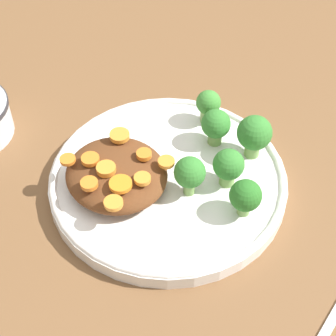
{
  "coord_description": "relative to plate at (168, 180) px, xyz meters",
  "views": [
    {
      "loc": [
        -0.32,
        0.31,
        0.52
      ],
      "look_at": [
        0.0,
        0.0,
        0.03
      ],
      "focal_mm": 60.0,
      "sensor_mm": 36.0,
      "label": 1
    }
  ],
  "objects": [
    {
      "name": "broccoli_floret_0",
      "position": [
        -0.06,
        -0.04,
        0.04
      ],
      "size": [
        0.04,
        0.04,
        0.05
      ],
      "color": "#759E51",
      "rests_on": "plate"
    },
    {
      "name": "broccoli_floret_2",
      "position": [
        -0.03,
        -0.0,
        0.04
      ],
      "size": [
        0.04,
        0.04,
        0.05
      ],
      "color": "#759E51",
      "rests_on": "plate"
    },
    {
      "name": "carrot_slice_7",
      "position": [
        0.08,
        0.09,
        0.04
      ],
      "size": [
        0.02,
        0.02,
        0.0
      ],
      "primitive_type": "cylinder",
      "color": "orange",
      "rests_on": "stew_mound"
    },
    {
      "name": "broccoli_floret_5",
      "position": [
        -0.1,
        -0.02,
        0.03
      ],
      "size": [
        0.04,
        0.04,
        0.05
      ],
      "color": "#759E51",
      "rests_on": "plate"
    },
    {
      "name": "stew_mound",
      "position": [
        0.03,
        0.05,
        0.02
      ],
      "size": [
        0.12,
        0.12,
        0.03
      ],
      "primitive_type": "ellipsoid",
      "color": "#5B3319",
      "rests_on": "plate"
    },
    {
      "name": "carrot_slice_8",
      "position": [
        -0.01,
        0.09,
        0.04
      ],
      "size": [
        0.02,
        0.02,
        0.01
      ],
      "primitive_type": "cylinder",
      "color": "orange",
      "rests_on": "stew_mound"
    },
    {
      "name": "broccoli_floret_1",
      "position": [
        0.0,
        -0.08,
        0.04
      ],
      "size": [
        0.04,
        0.04,
        0.05
      ],
      "color": "#759E51",
      "rests_on": "plate"
    },
    {
      "name": "broccoli_floret_3",
      "position": [
        -0.05,
        -0.1,
        0.04
      ],
      "size": [
        0.04,
        0.04,
        0.06
      ],
      "color": "#759E51",
      "rests_on": "plate"
    },
    {
      "name": "carrot_slice_2",
      "position": [
        0.06,
        0.07,
        0.04
      ],
      "size": [
        0.02,
        0.02,
        0.01
      ],
      "primitive_type": "cylinder",
      "color": "orange",
      "rests_on": "stew_mound"
    },
    {
      "name": "carrot_slice_3",
      "position": [
        0.01,
        0.07,
        0.04
      ],
      "size": [
        0.03,
        0.03,
        0.0
      ],
      "primitive_type": "cylinder",
      "color": "orange",
      "rests_on": "stew_mound"
    },
    {
      "name": "carrot_slice_5",
      "position": [
        0.06,
        0.02,
        0.04
      ],
      "size": [
        0.02,
        0.02,
        0.01
      ],
      "primitive_type": "cylinder",
      "color": "orange",
      "rests_on": "stew_mound"
    },
    {
      "name": "plate",
      "position": [
        0.0,
        0.0,
        0.0
      ],
      "size": [
        0.29,
        0.29,
        0.02
      ],
      "color": "white",
      "rests_on": "ground_plane"
    },
    {
      "name": "carrot_slice_0",
      "position": [
        0.03,
        0.06,
        0.04
      ],
      "size": [
        0.02,
        0.02,
        0.01
      ],
      "primitive_type": "cylinder",
      "color": "orange",
      "rests_on": "stew_mound"
    },
    {
      "name": "carrot_slice_6",
      "position": [
        -0.01,
        0.05,
        0.04
      ],
      "size": [
        0.02,
        0.02,
        0.01
      ],
      "primitive_type": "cylinder",
      "color": "orange",
      "rests_on": "stew_mound"
    },
    {
      "name": "ground_plane",
      "position": [
        0.0,
        0.0,
        -0.01
      ],
      "size": [
        4.0,
        4.0,
        0.0
      ],
      "primitive_type": "plane",
      "color": "brown"
    },
    {
      "name": "broccoli_floret_4",
      "position": [
        0.03,
        -0.11,
        0.03
      ],
      "size": [
        0.03,
        0.03,
        0.05
      ],
      "color": "#7FA85B",
      "rests_on": "plate"
    },
    {
      "name": "carrot_slice_9",
      "position": [
        -0.01,
        0.01,
        0.04
      ],
      "size": [
        0.02,
        0.02,
        0.0
      ],
      "primitive_type": "cylinder",
      "color": "orange",
      "rests_on": "stew_mound"
    },
    {
      "name": "carrot_slice_4",
      "position": [
        0.02,
        0.02,
        0.04
      ],
      "size": [
        0.02,
        0.02,
        0.01
      ],
      "primitive_type": "cylinder",
      "color": "orange",
      "rests_on": "stew_mound"
    },
    {
      "name": "carrot_slice_1",
      "position": [
        0.03,
        0.09,
        0.04
      ],
      "size": [
        0.02,
        0.02,
        0.01
      ],
      "primitive_type": "cylinder",
      "color": "orange",
      "rests_on": "stew_mound"
    }
  ]
}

